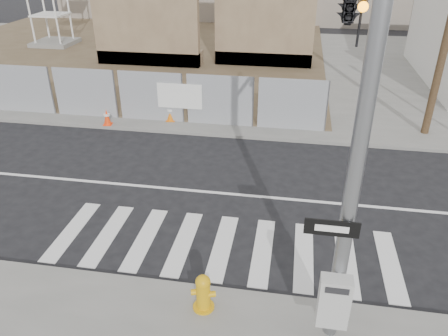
% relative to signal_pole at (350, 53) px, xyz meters
% --- Properties ---
extents(ground, '(100.00, 100.00, 0.00)m').
position_rel_signal_pole_xyz_m(ground, '(-2.49, 2.05, -4.78)').
color(ground, black).
rests_on(ground, ground).
extents(sidewalk_far, '(50.00, 20.00, 0.12)m').
position_rel_signal_pole_xyz_m(sidewalk_far, '(-2.49, 16.05, -4.72)').
color(sidewalk_far, slate).
rests_on(sidewalk_far, ground).
extents(signal_pole, '(0.96, 5.87, 7.00)m').
position_rel_signal_pole_xyz_m(signal_pole, '(0.00, 0.00, 0.00)').
color(signal_pole, gray).
rests_on(signal_pole, sidewalk_near).
extents(chain_link_fence, '(24.60, 0.04, 2.00)m').
position_rel_signal_pole_xyz_m(chain_link_fence, '(-12.49, 7.05, -3.66)').
color(chain_link_fence, gray).
rests_on(chain_link_fence, sidewalk_far).
extents(concrete_wall_left, '(6.00, 1.30, 8.00)m').
position_rel_signal_pole_xyz_m(concrete_wall_left, '(-9.49, 15.13, -1.40)').
color(concrete_wall_left, brown).
rests_on(concrete_wall_left, sidewalk_far).
extents(concrete_wall_right, '(5.50, 1.30, 8.00)m').
position_rel_signal_pole_xyz_m(concrete_wall_right, '(-2.99, 16.13, -1.40)').
color(concrete_wall_right, brown).
rests_on(concrete_wall_right, sidewalk_far).
extents(fire_hydrant, '(0.55, 0.55, 0.83)m').
position_rel_signal_pole_xyz_m(fire_hydrant, '(-2.51, -2.59, -4.25)').
color(fire_hydrant, '#D2990B').
rests_on(fire_hydrant, sidewalk_near).
extents(traffic_cone_c, '(0.38, 0.38, 0.64)m').
position_rel_signal_pole_xyz_m(traffic_cone_c, '(-8.32, 6.27, -4.35)').
color(traffic_cone_c, '#FF3B0D').
rests_on(traffic_cone_c, sidewalk_far).
extents(traffic_cone_d, '(0.40, 0.40, 0.71)m').
position_rel_signal_pole_xyz_m(traffic_cone_d, '(-5.95, 7.11, -4.31)').
color(traffic_cone_d, orange).
rests_on(traffic_cone_d, sidewalk_far).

